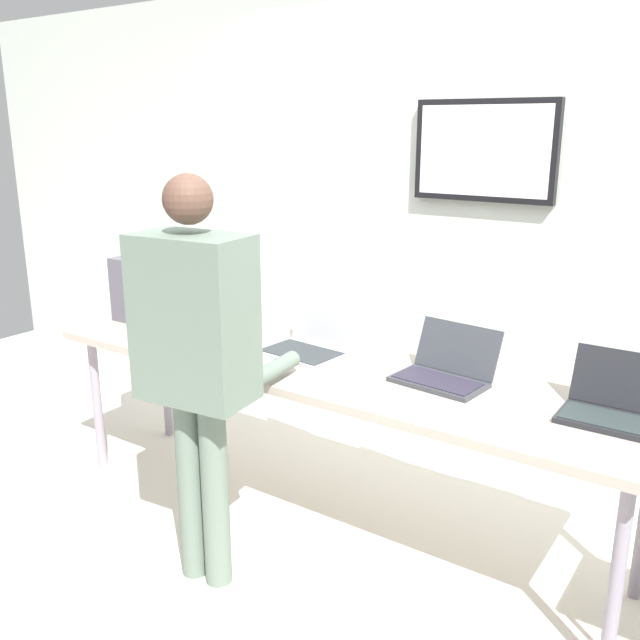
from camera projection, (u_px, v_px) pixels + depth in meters
The scene contains 10 objects.
ground at pixel (326, 524), 3.32m from camera, with size 8.00×8.00×0.04m, color silver.
back_wall at pixel (441, 219), 3.84m from camera, with size 8.00×0.11×2.63m.
workbench at pixel (326, 376), 3.11m from camera, with size 2.86×0.70×0.79m.
equipment_box at pixel (153, 288), 3.78m from camera, with size 0.33×0.33×0.35m.
laptop_station_0 at pixel (208, 318), 3.62m from camera, with size 0.39×0.35×0.25m.
laptop_station_1 at pixel (311, 339), 3.25m from camera, with size 0.40×0.36×0.28m.
laptop_station_2 at pixel (446, 369), 2.89m from camera, with size 0.40×0.34×0.22m.
laptop_station_3 at pixel (610, 404), 2.53m from camera, with size 0.33×0.31×0.23m.
person at pixel (197, 348), 2.64m from camera, with size 0.48×0.62×1.67m.
paper_sheet at pixel (225, 356), 3.21m from camera, with size 0.27×0.33×0.00m.
Camera 1 is at (1.63, -2.42, 1.83)m, focal length 38.74 mm.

